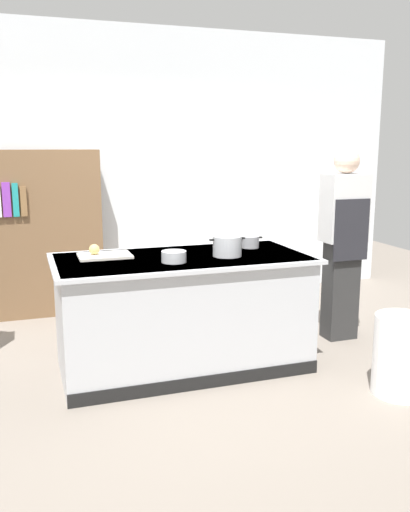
% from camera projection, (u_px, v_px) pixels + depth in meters
% --- Properties ---
extents(ground_plane, '(10.00, 10.00, 0.00)m').
position_uv_depth(ground_plane, '(184.00, 366.00, 4.43)').
color(ground_plane, slate).
extents(back_wall, '(6.40, 0.12, 3.00)m').
position_uv_depth(back_wall, '(129.00, 167.00, 6.08)').
color(back_wall, silver).
rests_on(back_wall, ground_plane).
extents(counter_island, '(1.98, 0.98, 0.90)m').
position_uv_depth(counter_island, '(183.00, 311.00, 4.33)').
color(counter_island, '#B7BABF').
rests_on(counter_island, ground_plane).
extents(cutting_board, '(0.40, 0.28, 0.02)m').
position_uv_depth(cutting_board, '(105.00, 256.00, 4.23)').
color(cutting_board, silver).
rests_on(cutting_board, counter_island).
extents(onion, '(0.08, 0.08, 0.08)m').
position_uv_depth(onion, '(94.00, 249.00, 4.21)').
color(onion, tan).
rests_on(onion, cutting_board).
extents(stock_pot, '(0.29, 0.22, 0.16)m').
position_uv_depth(stock_pot, '(227.00, 246.00, 4.26)').
color(stock_pot, '#B7BABF').
rests_on(stock_pot, counter_island).
extents(sauce_pan, '(0.21, 0.15, 0.10)m').
position_uv_depth(sauce_pan, '(250.00, 242.00, 4.61)').
color(sauce_pan, '#99999E').
rests_on(sauce_pan, counter_island).
extents(mixing_bowl, '(0.18, 0.18, 0.08)m').
position_uv_depth(mixing_bowl, '(174.00, 257.00, 4.04)').
color(mixing_bowl, '#B7BABF').
rests_on(mixing_bowl, counter_island).
extents(trash_bin, '(0.39, 0.39, 0.58)m').
position_uv_depth(trash_bin, '(401.00, 355.00, 3.89)').
color(trash_bin, white).
rests_on(trash_bin, ground_plane).
extents(person_chef, '(0.38, 0.25, 1.72)m').
position_uv_depth(person_chef, '(343.00, 240.00, 4.91)').
color(person_chef, '#2D2D2D').
rests_on(person_chef, ground_plane).
extents(bookshelf, '(1.10, 0.31, 1.70)m').
position_uv_depth(bookshelf, '(47.00, 234.00, 5.64)').
color(bookshelf, brown).
rests_on(bookshelf, ground_plane).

